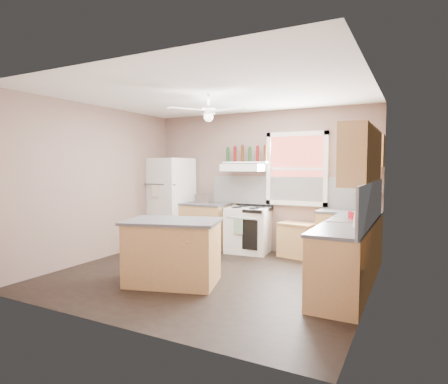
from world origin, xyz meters
The scene contains 32 objects.
floor centered at (0.00, 0.00, 0.00)m, with size 4.50×4.50×0.00m, color black.
ceiling centered at (0.00, 0.00, 2.70)m, with size 4.50×4.50×0.00m, color white.
wall_back centered at (0.00, 2.02, 1.35)m, with size 4.50×0.05×2.70m, color #7C6258.
wall_right centered at (2.27, 0.00, 1.35)m, with size 0.05×4.00×2.70m, color #7C6258.
wall_left centered at (-2.27, 0.00, 1.35)m, with size 0.05×4.00×2.70m, color #7C6258.
backsplash_back centered at (0.45, 1.99, 1.18)m, with size 2.90×0.03×0.55m, color white.
backsplash_right centered at (2.23, 0.30, 1.18)m, with size 0.03×2.60×0.55m, color white.
window_view centered at (0.75, 1.98, 1.60)m, with size 1.00×0.02×1.20m, color maroon.
window_frame centered at (0.75, 1.96, 1.60)m, with size 1.16×0.07×1.36m, color white.
refrigerator centered at (-1.86, 1.64, 0.91)m, with size 0.77×0.75×1.81m, color white.
base_cabinet_left centered at (-1.06, 1.70, 0.43)m, with size 0.90×0.60×0.86m, color #B5834B.
counter_left centered at (-1.06, 1.70, 0.88)m, with size 0.92×0.62×0.04m, color #454548.
toaster centered at (-1.11, 1.68, 0.99)m, with size 0.28×0.16×0.18m, color silver.
stove centered at (-0.10, 1.69, 0.43)m, with size 0.78×0.64×0.86m, color white.
range_hood centered at (-0.23, 1.75, 1.62)m, with size 0.78×0.50×0.14m, color white.
bottle_shelf centered at (-0.23, 1.87, 1.72)m, with size 0.90×0.26×0.03m, color white.
cart centered at (0.85, 1.75, 0.31)m, with size 0.62×0.42×0.62m, color #B5834B.
base_cabinet_corner centered at (1.75, 1.70, 0.43)m, with size 1.00×0.60×0.86m, color #B5834B.
base_cabinet_right centered at (1.95, 0.30, 0.43)m, with size 0.60×2.20×0.86m, color #B5834B.
counter_corner centered at (1.75, 1.70, 0.88)m, with size 1.02×0.62×0.04m, color #454548.
counter_right centered at (1.94, 0.30, 0.88)m, with size 0.62×2.22×0.04m, color #454548.
sink centered at (1.94, 0.50, 0.90)m, with size 0.55×0.45×0.03m, color silver.
faucet centered at (2.10, 0.50, 0.97)m, with size 0.03×0.03×0.14m, color silver.
upper_cabinet_right centered at (2.08, 0.50, 1.78)m, with size 0.33×1.80×0.76m, color #B5834B.
upper_cabinet_corner centered at (1.95, 1.83, 1.90)m, with size 0.60×0.33×0.52m, color #B5834B.
paper_towel centered at (2.07, 1.86, 1.25)m, with size 0.12×0.12×0.26m, color white.
island centered at (-0.27, -0.55, 0.43)m, with size 1.22×0.77×0.86m, color #B5834B.
island_top centered at (-0.27, -0.55, 0.88)m, with size 1.29×0.84×0.04m, color #454548.
ceiling_fan_hub centered at (0.00, 0.00, 2.45)m, with size 0.20×0.20×0.08m, color white.
soap_bottle centered at (2.12, -0.07, 1.03)m, with size 0.10×0.10×0.27m, color silver.
red_caddy centered at (1.98, 0.77, 0.95)m, with size 0.18×0.12×0.10m, color #B20F1B.
wine_bottles centered at (-0.22, 1.87, 1.88)m, with size 0.86×0.06×0.31m.
Camera 1 is at (2.75, -4.81, 1.65)m, focal length 30.00 mm.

